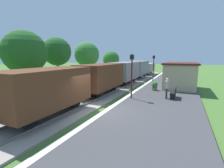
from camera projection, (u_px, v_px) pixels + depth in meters
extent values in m
plane|color=#47702D|center=(100.00, 113.00, 10.56)|extent=(160.00, 160.00, 0.00)
cube|color=#424244|center=(150.00, 119.00, 9.24)|extent=(6.00, 60.00, 0.25)
cube|color=silver|center=(106.00, 111.00, 10.35)|extent=(0.36, 60.00, 0.01)
cube|color=#9E9389|center=(71.00, 108.00, 11.52)|extent=(3.80, 60.00, 0.12)
cube|color=slate|center=(79.00, 107.00, 11.21)|extent=(0.07, 60.00, 0.14)
cube|color=slate|center=(63.00, 105.00, 11.79)|extent=(0.07, 60.00, 0.14)
cube|color=brown|center=(47.00, 88.00, 9.37)|extent=(2.50, 5.60, 2.20)
cube|color=black|center=(48.00, 104.00, 9.52)|extent=(2.10, 5.15, 0.50)
cylinder|color=black|center=(68.00, 100.00, 11.18)|extent=(1.56, 0.84, 0.84)
cylinder|color=black|center=(20.00, 118.00, 7.95)|extent=(1.56, 0.84, 0.84)
cylinder|color=black|center=(78.00, 93.00, 12.18)|extent=(0.20, 0.30, 0.20)
cube|color=brown|center=(101.00, 76.00, 15.30)|extent=(2.50, 5.60, 2.20)
cube|color=black|center=(101.00, 86.00, 15.46)|extent=(2.10, 5.15, 0.50)
cylinder|color=black|center=(109.00, 85.00, 17.11)|extent=(1.56, 0.84, 0.84)
cylinder|color=black|center=(91.00, 92.00, 13.89)|extent=(1.56, 0.84, 0.84)
cylinder|color=black|center=(113.00, 82.00, 18.11)|extent=(0.20, 0.30, 0.20)
cylinder|color=black|center=(83.00, 92.00, 12.81)|extent=(0.20, 0.30, 0.20)
cube|color=gray|center=(124.00, 71.00, 21.24)|extent=(2.50, 5.60, 2.20)
cube|color=black|center=(124.00, 78.00, 21.39)|extent=(2.10, 5.15, 0.50)
cylinder|color=black|center=(129.00, 78.00, 23.04)|extent=(1.56, 0.84, 0.84)
cylinder|color=black|center=(119.00, 82.00, 19.82)|extent=(1.56, 0.84, 0.84)
cylinder|color=black|center=(131.00, 76.00, 24.04)|extent=(0.20, 0.30, 0.20)
cylinder|color=black|center=(116.00, 81.00, 18.74)|extent=(0.20, 0.30, 0.20)
cube|color=gray|center=(138.00, 68.00, 27.17)|extent=(2.50, 5.60, 2.20)
cube|color=black|center=(138.00, 73.00, 27.32)|extent=(2.10, 5.15, 0.50)
cylinder|color=black|center=(140.00, 74.00, 28.98)|extent=(1.56, 0.84, 0.84)
cylinder|color=black|center=(135.00, 76.00, 25.75)|extent=(1.56, 0.84, 0.84)
cylinder|color=black|center=(142.00, 72.00, 29.98)|extent=(0.20, 0.30, 0.20)
cylinder|color=black|center=(132.00, 75.00, 24.67)|extent=(0.20, 0.30, 0.20)
cube|color=gray|center=(146.00, 67.00, 33.15)|extent=(2.50, 5.60, 1.60)
cube|color=black|center=(146.00, 70.00, 33.26)|extent=(2.10, 5.15, 0.50)
cylinder|color=black|center=(148.00, 71.00, 34.91)|extent=(1.56, 0.84, 0.84)
cylinder|color=black|center=(144.00, 72.00, 31.69)|extent=(1.56, 0.84, 0.84)
cylinder|color=black|center=(149.00, 69.00, 35.91)|extent=(0.20, 0.30, 0.20)
cylinder|color=black|center=(143.00, 72.00, 30.61)|extent=(0.20, 0.30, 0.20)
cube|color=tan|center=(180.00, 76.00, 18.25)|extent=(3.20, 5.50, 2.60)
cube|color=#51231E|center=(181.00, 63.00, 18.02)|extent=(3.50, 5.80, 0.18)
cube|color=black|center=(164.00, 75.00, 17.89)|extent=(0.03, 0.90, 0.80)
cube|color=black|center=(173.00, 93.00, 13.52)|extent=(0.42, 1.50, 0.04)
cube|color=black|center=(176.00, 90.00, 13.40)|extent=(0.04, 1.50, 0.45)
cube|color=black|center=(172.00, 97.00, 13.02)|extent=(0.38, 0.06, 0.42)
cube|color=black|center=(173.00, 94.00, 14.10)|extent=(0.38, 0.06, 0.42)
cylinder|color=#38332D|center=(166.00, 94.00, 13.22)|extent=(0.15, 0.15, 0.86)
cylinder|color=#38332D|center=(166.00, 93.00, 13.37)|extent=(0.15, 0.15, 0.86)
cube|color=#B2ADA8|center=(167.00, 85.00, 13.18)|extent=(0.28, 0.41, 0.60)
sphere|color=beige|center=(167.00, 79.00, 13.10)|extent=(0.22, 0.22, 0.22)
cylinder|color=slate|center=(154.00, 89.00, 16.71)|extent=(0.56, 0.56, 0.34)
sphere|color=#387A33|center=(155.00, 85.00, 16.64)|extent=(0.64, 0.64, 0.64)
cylinder|color=#591414|center=(132.00, 79.00, 13.17)|extent=(0.11, 0.11, 3.20)
cube|color=black|center=(132.00, 57.00, 12.88)|extent=(0.28, 0.28, 0.36)
sphere|color=#F2E5BF|center=(132.00, 57.00, 12.88)|extent=(0.20, 0.20, 0.20)
cone|color=#591414|center=(132.00, 54.00, 12.84)|extent=(0.20, 0.20, 0.16)
cylinder|color=#591414|center=(153.00, 70.00, 21.96)|extent=(0.11, 0.11, 3.20)
cube|color=black|center=(154.00, 57.00, 21.67)|extent=(0.28, 0.28, 0.36)
sphere|color=#F2E5BF|center=(154.00, 57.00, 21.67)|extent=(0.20, 0.20, 0.20)
cone|color=#591414|center=(154.00, 55.00, 21.63)|extent=(0.20, 0.20, 0.16)
cylinder|color=#4C3823|center=(27.00, 82.00, 15.70)|extent=(0.28, 0.28, 2.55)
sphere|color=#235B23|center=(25.00, 52.00, 15.24)|extent=(4.08, 4.08, 4.08)
cylinder|color=#4C3823|center=(58.00, 74.00, 20.61)|extent=(0.28, 0.28, 3.01)
sphere|color=#235B23|center=(57.00, 52.00, 20.15)|extent=(3.51, 3.51, 3.51)
cylinder|color=#4C3823|center=(87.00, 72.00, 24.75)|extent=(0.28, 0.28, 2.65)
sphere|color=#387A33|center=(87.00, 54.00, 24.30)|extent=(3.70, 3.70, 3.70)
cylinder|color=#4C3823|center=(111.00, 70.00, 32.84)|extent=(0.28, 0.28, 1.97)
sphere|color=#2D6B28|center=(111.00, 59.00, 32.47)|extent=(3.30, 3.30, 3.30)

